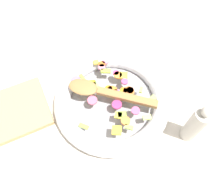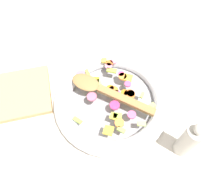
{
  "view_description": "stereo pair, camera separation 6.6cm",
  "coord_description": "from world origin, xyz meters",
  "px_view_note": "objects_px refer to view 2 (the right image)",
  "views": [
    {
      "loc": [
        0.14,
        0.29,
        0.62
      ],
      "look_at": [
        0.0,
        0.0,
        0.05
      ],
      "focal_mm": 35.0,
      "sensor_mm": 36.0,
      "label": 1
    },
    {
      "loc": [
        0.07,
        0.31,
        0.62
      ],
      "look_at": [
        0.0,
        0.0,
        0.05
      ],
      "focal_mm": 35.0,
      "sensor_mm": 36.0,
      "label": 2
    }
  ],
  "objects_px": {
    "cutting_board": "(6,96)",
    "pepper_mill": "(189,140)",
    "skillet": "(112,100)",
    "wooden_spoon": "(103,90)"
  },
  "relations": [
    {
      "from": "skillet",
      "to": "cutting_board",
      "type": "relative_size",
      "value": 1.28
    },
    {
      "from": "cutting_board",
      "to": "pepper_mill",
      "type": "bearing_deg",
      "value": 149.45
    },
    {
      "from": "skillet",
      "to": "wooden_spoon",
      "type": "distance_m",
      "value": 0.05
    },
    {
      "from": "skillet",
      "to": "pepper_mill",
      "type": "relative_size",
      "value": 2.11
    },
    {
      "from": "skillet",
      "to": "wooden_spoon",
      "type": "xyz_separation_m",
      "value": [
        0.02,
        -0.02,
        0.04
      ]
    },
    {
      "from": "skillet",
      "to": "pepper_mill",
      "type": "bearing_deg",
      "value": 130.17
    },
    {
      "from": "wooden_spoon",
      "to": "pepper_mill",
      "type": "bearing_deg",
      "value": 131.19
    },
    {
      "from": "wooden_spoon",
      "to": "cutting_board",
      "type": "height_order",
      "value": "wooden_spoon"
    },
    {
      "from": "skillet",
      "to": "pepper_mill",
      "type": "height_order",
      "value": "pepper_mill"
    },
    {
      "from": "skillet",
      "to": "cutting_board",
      "type": "bearing_deg",
      "value": -16.83
    }
  ]
}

